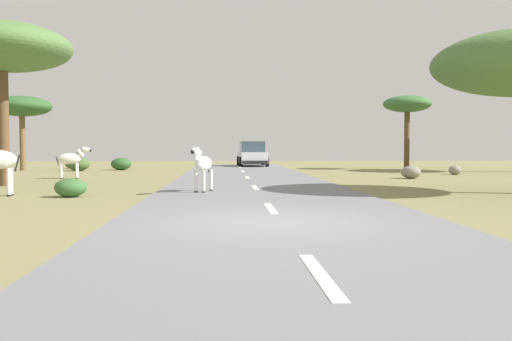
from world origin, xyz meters
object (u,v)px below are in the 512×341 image
bush_2 (121,164)px  rock_0 (455,170)px  tree_2 (2,48)px  bush_1 (78,164)px  tree_0 (407,105)px  bush_3 (71,188)px  tree_4 (22,107)px  car_0 (252,155)px  rock_1 (411,172)px  zebra_1 (71,159)px  zebra_0 (203,164)px  bush_0 (73,164)px

bush_2 → rock_0: (17.65, -6.68, -0.13)m
tree_2 → bush_1: (-0.74, 12.28, -4.44)m
tree_0 → bush_3: tree_0 is taller
bush_3 → tree_4: bearing=113.8°
tree_4 → bush_3: bearing=-66.2°
car_0 → tree_4: (-13.86, -5.62, 2.88)m
rock_0 → tree_4: bearing=164.6°
bush_3 → bush_1: bearing=104.4°
bush_3 → rock_0: size_ratio=1.36×
tree_2 → rock_1: size_ratio=6.55×
tree_0 → rock_1: tree_0 is taller
bush_1 → bush_3: bearing=-75.6°
car_0 → tree_0: bearing=147.5°
car_0 → bush_1: car_0 is taller
tree_0 → rock_0: tree_0 is taller
bush_1 → zebra_1: bearing=-77.0°
car_0 → bush_3: car_0 is taller
zebra_0 → bush_0: size_ratio=1.56×
zebra_0 → bush_0: 21.34m
rock_0 → zebra_0: bearing=-139.7°
tree_2 → bush_2: size_ratio=4.65×
bush_2 → tree_0: bearing=-0.3°
tree_0 → rock_1: 10.78m
car_0 → rock_0: size_ratio=6.98×
zebra_1 → bush_1: size_ratio=1.17×
zebra_0 → bush_3: zebra_0 is taller
bush_3 → bush_0: bearing=105.5°
zebra_0 → rock_0: zebra_0 is taller
zebra_0 → bush_0: zebra_0 is taller
zebra_0 → zebra_1: (-6.03, 7.98, -0.01)m
tree_2 → zebra_0: bearing=-27.4°
bush_2 → rock_1: bearing=-34.2°
bush_3 → zebra_1: bearing=105.6°
car_0 → bush_2: (-8.18, -5.34, -0.48)m
tree_4 → bush_2: 6.61m
tree_2 → rock_0: tree_2 is taller
zebra_0 → zebra_1: zebra_1 is taller
car_0 → bush_3: (-6.14, -23.13, -0.59)m
zebra_0 → bush_2: 17.82m
car_0 → tree_2: size_ratio=0.77×
rock_1 → bush_1: bearing=152.1°
zebra_0 → rock_1: zebra_0 is taller
rock_0 → tree_0: bearing=91.6°
bush_3 → rock_0: bush_3 is taller
tree_0 → tree_4: tree_0 is taller
tree_2 → rock_0: bearing=18.8°
zebra_0 → tree_0: (11.88, 16.81, 3.09)m
tree_0 → tree_2: (-19.00, -13.12, 0.88)m
bush_3 → rock_0: 19.16m
zebra_0 → bush_1: 17.81m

